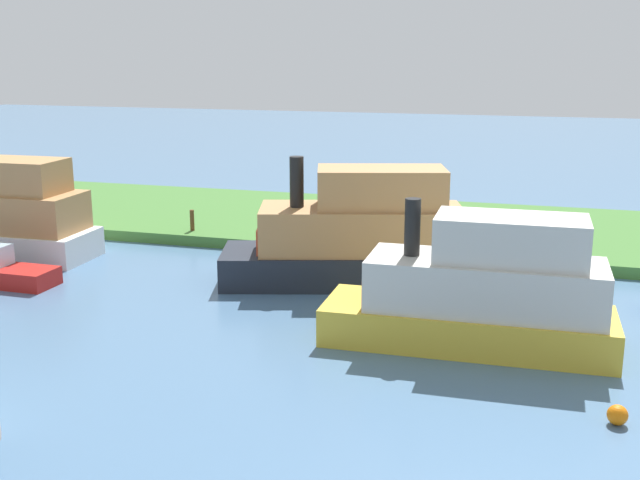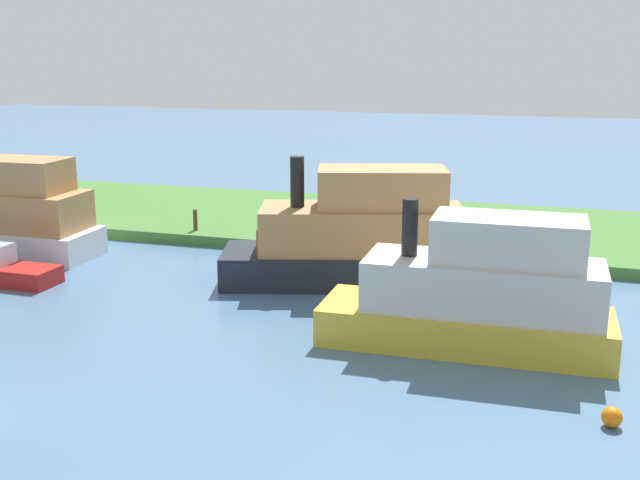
{
  "view_description": "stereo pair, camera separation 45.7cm",
  "coord_description": "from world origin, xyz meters",
  "px_view_note": "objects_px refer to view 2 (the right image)",
  "views": [
    {
      "loc": [
        -7.83,
        31.78,
        8.79
      ],
      "look_at": [
        0.08,
        5.0,
        2.0
      ],
      "focal_mm": 43.9,
      "sensor_mm": 36.0,
      "label": 1
    },
    {
      "loc": [
        -8.26,
        31.65,
        8.79
      ],
      "look_at": [
        0.08,
        5.0,
        2.0
      ],
      "focal_mm": 43.9,
      "sensor_mm": 36.0,
      "label": 2
    }
  ],
  "objects_px": {
    "person_on_bank": "(436,233)",
    "riverboat_paddlewheel": "(0,216)",
    "motorboat_red": "(356,237)",
    "marker_buoy": "(612,417)",
    "motorboat_white": "(0,269)",
    "pontoon_yellow": "(476,294)",
    "mooring_post": "(195,220)"
  },
  "relations": [
    {
      "from": "motorboat_red",
      "to": "marker_buoy",
      "type": "bearing_deg",
      "value": 132.34
    },
    {
      "from": "person_on_bank",
      "to": "pontoon_yellow",
      "type": "xyz_separation_m",
      "value": [
        -2.76,
        9.68,
        0.45
      ]
    },
    {
      "from": "pontoon_yellow",
      "to": "marker_buoy",
      "type": "xyz_separation_m",
      "value": [
        -3.77,
        4.33,
        -1.41
      ]
    },
    {
      "from": "mooring_post",
      "to": "motorboat_white",
      "type": "bearing_deg",
      "value": 63.72
    },
    {
      "from": "person_on_bank",
      "to": "marker_buoy",
      "type": "height_order",
      "value": "person_on_bank"
    },
    {
      "from": "motorboat_white",
      "to": "marker_buoy",
      "type": "xyz_separation_m",
      "value": [
        -22.16,
        5.72,
        -0.28
      ]
    },
    {
      "from": "marker_buoy",
      "to": "person_on_bank",
      "type": "bearing_deg",
      "value": -65.04
    },
    {
      "from": "person_on_bank",
      "to": "motorboat_white",
      "type": "bearing_deg",
      "value": 27.95
    },
    {
      "from": "mooring_post",
      "to": "motorboat_white",
      "type": "height_order",
      "value": "mooring_post"
    },
    {
      "from": "pontoon_yellow",
      "to": "riverboat_paddlewheel",
      "type": "bearing_deg",
      "value": -13.24
    },
    {
      "from": "mooring_post",
      "to": "motorboat_red",
      "type": "relative_size",
      "value": 0.1
    },
    {
      "from": "mooring_post",
      "to": "motorboat_white",
      "type": "relative_size",
      "value": 0.22
    },
    {
      "from": "motorboat_white",
      "to": "motorboat_red",
      "type": "bearing_deg",
      "value": -162.9
    },
    {
      "from": "motorboat_white",
      "to": "person_on_bank",
      "type": "bearing_deg",
      "value": -152.05
    },
    {
      "from": "person_on_bank",
      "to": "pontoon_yellow",
      "type": "height_order",
      "value": "pontoon_yellow"
    },
    {
      "from": "person_on_bank",
      "to": "motorboat_white",
      "type": "distance_m",
      "value": 17.71
    },
    {
      "from": "riverboat_paddlewheel",
      "to": "person_on_bank",
      "type": "bearing_deg",
      "value": -165.65
    },
    {
      "from": "riverboat_paddlewheel",
      "to": "mooring_post",
      "type": "bearing_deg",
      "value": -144.76
    },
    {
      "from": "motorboat_red",
      "to": "marker_buoy",
      "type": "relative_size",
      "value": 20.25
    },
    {
      "from": "riverboat_paddlewheel",
      "to": "pontoon_yellow",
      "type": "bearing_deg",
      "value": 166.76
    },
    {
      "from": "person_on_bank",
      "to": "mooring_post",
      "type": "relative_size",
      "value": 1.4
    },
    {
      "from": "riverboat_paddlewheel",
      "to": "marker_buoy",
      "type": "xyz_separation_m",
      "value": [
        -24.92,
        9.31,
        -1.5
      ]
    },
    {
      "from": "motorboat_red",
      "to": "marker_buoy",
      "type": "distance_m",
      "value": 13.34
    },
    {
      "from": "motorboat_red",
      "to": "riverboat_paddlewheel",
      "type": "bearing_deg",
      "value": 1.73
    },
    {
      "from": "mooring_post",
      "to": "motorboat_white",
      "type": "distance_m",
      "value": 9.5
    },
    {
      "from": "person_on_bank",
      "to": "motorboat_red",
      "type": "distance_m",
      "value": 4.9
    },
    {
      "from": "person_on_bank",
      "to": "riverboat_paddlewheel",
      "type": "relative_size",
      "value": 0.15
    },
    {
      "from": "person_on_bank",
      "to": "mooring_post",
      "type": "xyz_separation_m",
      "value": [
        11.44,
        -0.21,
        -0.21
      ]
    },
    {
      "from": "motorboat_red",
      "to": "pontoon_yellow",
      "type": "bearing_deg",
      "value": 133.36
    },
    {
      "from": "motorboat_red",
      "to": "pontoon_yellow",
      "type": "height_order",
      "value": "motorboat_red"
    },
    {
      "from": "mooring_post",
      "to": "riverboat_paddlewheel",
      "type": "bearing_deg",
      "value": 35.24
    },
    {
      "from": "mooring_post",
      "to": "pontoon_yellow",
      "type": "xyz_separation_m",
      "value": [
        -14.19,
        9.89,
        0.66
      ]
    }
  ]
}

